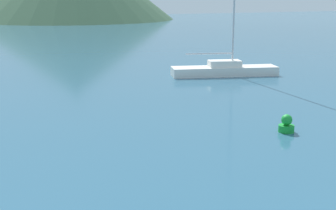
# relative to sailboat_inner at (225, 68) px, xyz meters

# --- Properties ---
(sailboat_inner) EXTENTS (7.27, 3.56, 11.17)m
(sailboat_inner) POSITION_rel_sailboat_inner_xyz_m (0.00, 0.00, 0.00)
(sailboat_inner) COLOR white
(sailboat_inner) RESTS_ON ground_plane
(buoy_marker) EXTENTS (0.62, 0.62, 0.72)m
(buoy_marker) POSITION_rel_sailboat_inner_xyz_m (-4.82, -12.47, -0.18)
(buoy_marker) COLOR green
(buoy_marker) RESTS_ON ground_plane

